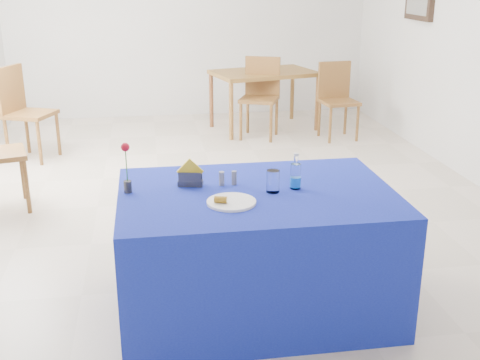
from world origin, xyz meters
The scene contains 15 objects.
floor centered at (0.00, 0.00, 0.00)m, with size 7.00×7.00×0.00m, color beige.
room_shell centered at (0.00, 0.00, 1.75)m, with size 7.00×7.00×7.00m.
plate centered at (-0.20, -2.02, 0.77)m, with size 0.27×0.27×0.01m, color white.
drinking_glass centered at (0.06, -1.87, 0.82)m, with size 0.08×0.08×0.13m, color white.
salt_shaker centered at (-0.22, -1.71, 0.80)m, with size 0.03×0.03×0.09m, color gray.
pepper_shaker centered at (-0.14, -1.71, 0.80)m, with size 0.03×0.03×0.09m, color slate.
blue_table centered at (-0.03, -1.85, 0.38)m, with size 1.60×1.10×0.76m.
water_bottle centered at (0.21, -1.83, 0.83)m, with size 0.06×0.06×0.21m.
napkin_holder centered at (-0.40, -1.69, 0.81)m, with size 0.16×0.09×0.17m.
rose_vase centered at (-0.77, -1.75, 0.90)m, with size 0.05×0.05×0.30m.
oak_table centered at (0.87, 2.53, 0.68)m, with size 1.43×1.10×0.76m.
chair_bg_left centered at (0.76, 2.17, 0.56)m, with size 0.57×0.57×0.98m.
chair_bg_right centered at (1.67, 1.97, 0.54)m, with size 0.45×0.45×0.93m.
chair_win_b centered at (-1.98, 1.62, 0.59)m, with size 0.59×0.59×1.02m.
banana_pieces centered at (-0.26, -2.04, 0.79)m, with size 0.08×0.06×0.04m.
Camera 1 is at (-0.63, -5.07, 1.97)m, focal length 45.00 mm.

